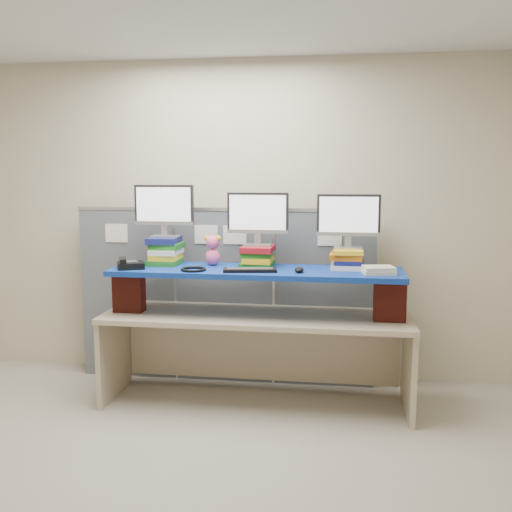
# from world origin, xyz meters

# --- Properties ---
(room) EXTENTS (5.00, 4.00, 2.80)m
(room) POSITION_xyz_m (0.00, 0.00, 1.40)
(room) COLOR beige
(room) RESTS_ON ground
(cubicle_partition) EXTENTS (2.60, 0.06, 1.53)m
(cubicle_partition) POSITION_xyz_m (-0.00, 1.78, 0.77)
(cubicle_partition) COLOR #50575F
(cubicle_partition) RESTS_ON ground
(desk) EXTENTS (2.40, 0.72, 0.73)m
(desk) POSITION_xyz_m (0.34, 1.30, 0.58)
(desk) COLOR #B7A68B
(desk) RESTS_ON ground
(brick_pier_left) EXTENTS (0.24, 0.13, 0.32)m
(brick_pier_left) POSITION_xyz_m (-0.67, 1.26, 0.89)
(brick_pier_left) COLOR maroon
(brick_pier_left) RESTS_ON desk
(brick_pier_right) EXTENTS (0.24, 0.13, 0.32)m
(brick_pier_right) POSITION_xyz_m (1.35, 1.24, 0.89)
(brick_pier_right) COLOR maroon
(brick_pier_right) RESTS_ON desk
(blue_board) EXTENTS (2.25, 0.59, 0.04)m
(blue_board) POSITION_xyz_m (0.34, 1.30, 1.07)
(blue_board) COLOR navy
(blue_board) RESTS_ON brick_pier_left
(book_stack_left) EXTENTS (0.26, 0.31, 0.22)m
(book_stack_left) POSITION_xyz_m (-0.41, 1.42, 1.20)
(book_stack_left) COLOR #1D701F
(book_stack_left) RESTS_ON blue_board
(book_stack_center) EXTENTS (0.26, 0.31, 0.16)m
(book_stack_center) POSITION_xyz_m (0.34, 1.42, 1.17)
(book_stack_center) COLOR #1D701F
(book_stack_center) RESTS_ON blue_board
(book_stack_right) EXTENTS (0.26, 0.30, 0.15)m
(book_stack_right) POSITION_xyz_m (1.04, 1.41, 1.16)
(book_stack_right) COLOR silver
(book_stack_right) RESTS_ON blue_board
(monitor_left) EXTENTS (0.48, 0.14, 0.42)m
(monitor_left) POSITION_xyz_m (-0.42, 1.43, 1.55)
(monitor_left) COLOR #98999D
(monitor_left) RESTS_ON book_stack_left
(monitor_center) EXTENTS (0.48, 0.14, 0.42)m
(monitor_center) POSITION_xyz_m (0.34, 1.42, 1.49)
(monitor_center) COLOR #98999D
(monitor_center) RESTS_ON book_stack_center
(monitor_right) EXTENTS (0.48, 0.14, 0.42)m
(monitor_right) POSITION_xyz_m (1.04, 1.41, 1.48)
(monitor_right) COLOR #98999D
(monitor_right) RESTS_ON book_stack_right
(keyboard) EXTENTS (0.41, 0.19, 0.03)m
(keyboard) POSITION_xyz_m (0.31, 1.17, 1.10)
(keyboard) COLOR black
(keyboard) RESTS_ON blue_board
(mouse) EXTENTS (0.09, 0.13, 0.04)m
(mouse) POSITION_xyz_m (0.68, 1.19, 1.11)
(mouse) COLOR black
(mouse) RESTS_ON blue_board
(desk_phone) EXTENTS (0.25, 0.24, 0.08)m
(desk_phone) POSITION_xyz_m (-0.63, 1.18, 1.12)
(desk_phone) COLOR black
(desk_phone) RESTS_ON blue_board
(headset) EXTENTS (0.21, 0.21, 0.02)m
(headset) POSITION_xyz_m (-0.12, 1.16, 1.10)
(headset) COLOR black
(headset) RESTS_ON blue_board
(plush_toy) EXTENTS (0.14, 0.11, 0.24)m
(plush_toy) POSITION_xyz_m (-0.02, 1.43, 1.21)
(plush_toy) COLOR #F05B8E
(plush_toy) RESTS_ON blue_board
(binder_stack) EXTENTS (0.26, 0.22, 0.05)m
(binder_stack) POSITION_xyz_m (1.26, 1.20, 1.11)
(binder_stack) COLOR beige
(binder_stack) RESTS_ON blue_board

